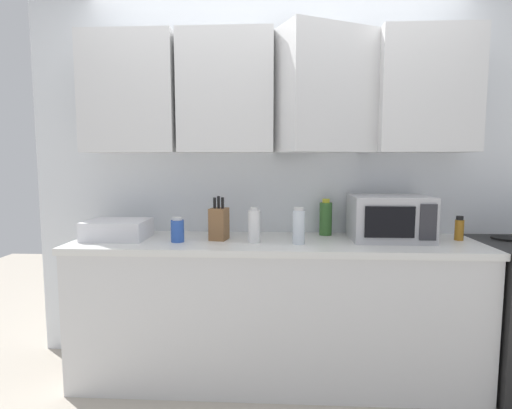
# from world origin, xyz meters

# --- Properties ---
(wall_back_with_cabinets) EXTENTS (3.39, 0.56, 2.60)m
(wall_back_with_cabinets) POSITION_xyz_m (0.00, -0.07, 1.58)
(wall_back_with_cabinets) COLOR white
(wall_back_with_cabinets) RESTS_ON ground_plane
(counter_run) EXTENTS (2.52, 0.63, 0.90)m
(counter_run) POSITION_xyz_m (0.00, -0.30, 0.45)
(counter_run) COLOR silver
(counter_run) RESTS_ON ground_plane
(microwave) EXTENTS (0.48, 0.37, 0.28)m
(microwave) POSITION_xyz_m (0.72, -0.24, 1.04)
(microwave) COLOR #B7B7BC
(microwave) RESTS_ON counter_run
(dish_rack) EXTENTS (0.38, 0.30, 0.12)m
(dish_rack) POSITION_xyz_m (-1.01, -0.30, 0.96)
(dish_rack) COLOR silver
(dish_rack) RESTS_ON counter_run
(knife_block) EXTENTS (0.12, 0.14, 0.28)m
(knife_block) POSITION_xyz_m (-0.35, -0.30, 1.00)
(knife_block) COLOR brown
(knife_block) RESTS_ON counter_run
(bottle_blue_cleaner) EXTENTS (0.08, 0.08, 0.15)m
(bottle_blue_cleaner) POSITION_xyz_m (-0.60, -0.38, 0.97)
(bottle_blue_cleaner) COLOR #2D56B7
(bottle_blue_cleaner) RESTS_ON counter_run
(bottle_amber_vinegar) EXTENTS (0.05, 0.05, 0.15)m
(bottle_amber_vinegar) POSITION_xyz_m (1.15, -0.23, 0.97)
(bottle_amber_vinegar) COLOR #AD701E
(bottle_amber_vinegar) RESTS_ON counter_run
(bottle_green_oil) EXTENTS (0.08, 0.08, 0.24)m
(bottle_green_oil) POSITION_xyz_m (0.34, -0.10, 1.01)
(bottle_green_oil) COLOR #386B2D
(bottle_green_oil) RESTS_ON counter_run
(bottle_clear_tall) EXTENTS (0.07, 0.07, 0.22)m
(bottle_clear_tall) POSITION_xyz_m (0.14, -0.40, 1.01)
(bottle_clear_tall) COLOR silver
(bottle_clear_tall) RESTS_ON counter_run
(bottle_white_jar) EXTENTS (0.07, 0.07, 0.22)m
(bottle_white_jar) POSITION_xyz_m (-0.13, -0.37, 1.00)
(bottle_white_jar) COLOR white
(bottle_white_jar) RESTS_ON counter_run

